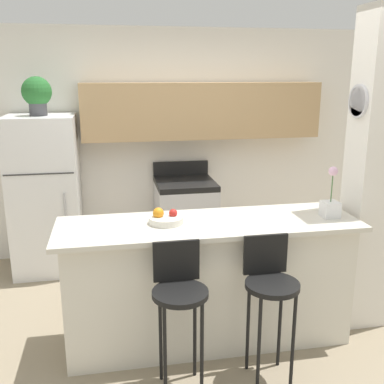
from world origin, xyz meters
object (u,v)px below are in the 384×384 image
object	(u,v)px
stove_range	(185,220)
fruit_bowl	(165,219)
potted_plant_on_fridge	(37,94)
orchid_vase	(331,204)
bar_stool_right	(270,287)
bar_stool_left	(179,295)
refrigerator	(46,195)

from	to	relation	value
stove_range	fruit_bowl	distance (m)	1.75
potted_plant_on_fridge	orchid_vase	world-z (taller)	potted_plant_on_fridge
fruit_bowl	bar_stool_right	bearing A→B (deg)	-40.10
stove_range	bar_stool_left	distance (m)	2.19
refrigerator	orchid_vase	bearing A→B (deg)	-35.93
refrigerator	stove_range	bearing A→B (deg)	0.29
fruit_bowl	orchid_vase	bearing A→B (deg)	-3.85
bar_stool_left	orchid_vase	distance (m)	1.39
stove_range	orchid_vase	distance (m)	1.99
refrigerator	bar_stool_right	distance (m)	2.73
bar_stool_left	orchid_vase	size ratio (longest dim) A/B	2.53
bar_stool_right	orchid_vase	distance (m)	0.88
bar_stool_left	orchid_vase	xyz separation A→B (m)	(1.25, 0.45, 0.42)
refrigerator	bar_stool_left	xyz separation A→B (m)	(1.07, -2.13, -0.15)
refrigerator	bar_stool_left	bearing A→B (deg)	-63.26
bar_stool_right	fruit_bowl	size ratio (longest dim) A/B	3.93
fruit_bowl	bar_stool_left	bearing A→B (deg)	-88.31
stove_range	potted_plant_on_fridge	distance (m)	2.04
stove_range	fruit_bowl	bearing A→B (deg)	-104.84
potted_plant_on_fridge	refrigerator	bearing A→B (deg)	-62.30
orchid_vase	potted_plant_on_fridge	bearing A→B (deg)	144.06
bar_stool_left	stove_range	bearing A→B (deg)	79.15
stove_range	bar_stool_right	bearing A→B (deg)	-84.47
refrigerator	bar_stool_right	bearing A→B (deg)	-51.57
potted_plant_on_fridge	orchid_vase	distance (m)	2.97
bar_stool_right	orchid_vase	size ratio (longest dim) A/B	2.53
refrigerator	potted_plant_on_fridge	size ratio (longest dim) A/B	4.31
orchid_vase	fruit_bowl	size ratio (longest dim) A/B	1.55
stove_range	potted_plant_on_fridge	bearing A→B (deg)	-179.71
bar_stool_left	potted_plant_on_fridge	world-z (taller)	potted_plant_on_fridge
bar_stool_right	potted_plant_on_fridge	bearing A→B (deg)	128.42
bar_stool_left	fruit_bowl	distance (m)	0.64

